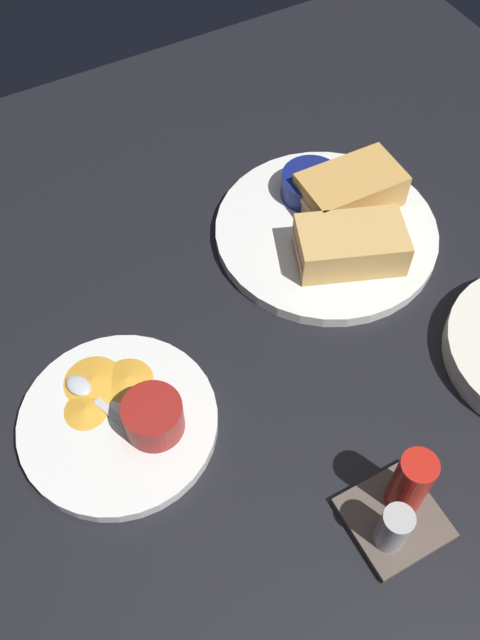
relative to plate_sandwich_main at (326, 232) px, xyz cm
name	(u,v)px	position (x,y,z in cm)	size (l,w,h in cm)	color
ground_plane	(308,305)	(7.07, 7.46, -2.30)	(110.00, 110.00, 3.00)	black
plate_sandwich_main	(326,232)	(0.00, 0.00, 0.00)	(28.65, 28.65, 1.60)	white
sandwich_half_near	(350,245)	(0.31, 5.43, 3.20)	(14.89, 11.81, 4.80)	tan
sandwich_half_far	(350,190)	(-4.86, -2.44, 3.20)	(13.41, 7.88, 4.80)	tan
ramekin_dark_sauce	(311,184)	(-1.38, -6.30, 2.54)	(7.92, 7.92, 3.21)	navy
spoon_by_dark_ramekin	(326,224)	(-0.15, -0.40, 1.16)	(3.47, 9.95, 0.80)	silver
plate_chips_companion	(119,422)	(34.16, 12.29, 0.00)	(21.37, 21.37, 1.60)	white
ramekin_light_gravy	(153,416)	(30.95, 14.96, 3.07)	(6.34, 6.34, 4.24)	maroon
spoon_by_gravy_ramekin	(87,392)	(35.87, 7.97, 1.16)	(5.02, 9.71, 0.80)	silver
plantain_chip_scatter	(103,387)	(34.09, 8.08, 1.10)	(11.24, 8.94, 0.60)	gold
condiment_caddy	(401,504)	(13.83, 34.67, 2.61)	(9.00, 9.00, 9.50)	brown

